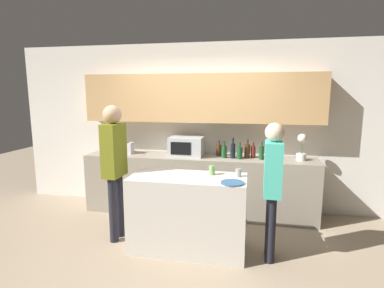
# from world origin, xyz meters

# --- Properties ---
(ground_plane) EXTENTS (14.00, 14.00, 0.00)m
(ground_plane) POSITION_xyz_m (0.00, 0.00, 0.00)
(ground_plane) COLOR gray
(back_wall) EXTENTS (6.40, 0.40, 2.70)m
(back_wall) POSITION_xyz_m (0.00, 1.66, 1.54)
(back_wall) COLOR silver
(back_wall) RESTS_ON ground_plane
(back_counter) EXTENTS (3.60, 0.62, 0.92)m
(back_counter) POSITION_xyz_m (0.00, 1.39, 0.46)
(back_counter) COLOR gray
(back_counter) RESTS_ON ground_plane
(kitchen_island) EXTENTS (1.38, 0.62, 0.92)m
(kitchen_island) POSITION_xyz_m (0.08, 0.23, 0.46)
(kitchen_island) COLOR beige
(kitchen_island) RESTS_ON ground_plane
(microwave) EXTENTS (0.52, 0.39, 0.30)m
(microwave) POSITION_xyz_m (-0.19, 1.39, 1.07)
(microwave) COLOR #B7BABC
(microwave) RESTS_ON back_counter
(toaster) EXTENTS (0.26, 0.16, 0.18)m
(toaster) POSITION_xyz_m (-1.22, 1.39, 1.02)
(toaster) COLOR silver
(toaster) RESTS_ON back_counter
(potted_plant) EXTENTS (0.14, 0.14, 0.39)m
(potted_plant) POSITION_xyz_m (1.54, 1.39, 1.12)
(potted_plant) COLOR silver
(potted_plant) RESTS_ON back_counter
(bottle_0) EXTENTS (0.09, 0.09, 0.24)m
(bottle_0) POSITION_xyz_m (0.31, 1.49, 1.02)
(bottle_0) COLOR #472814
(bottle_0) RESTS_ON back_counter
(bottle_1) EXTENTS (0.09, 0.09, 0.26)m
(bottle_1) POSITION_xyz_m (0.41, 1.36, 1.02)
(bottle_1) COLOR #194723
(bottle_1) RESTS_ON back_counter
(bottle_2) EXTENTS (0.07, 0.07, 0.31)m
(bottle_2) POSITION_xyz_m (0.54, 1.34, 1.04)
(bottle_2) COLOR black
(bottle_2) RESTS_ON back_counter
(bottle_3) EXTENTS (0.09, 0.09, 0.25)m
(bottle_3) POSITION_xyz_m (0.64, 1.32, 1.02)
(bottle_3) COLOR #194723
(bottle_3) RESTS_ON back_counter
(bottle_4) EXTENTS (0.09, 0.09, 0.29)m
(bottle_4) POSITION_xyz_m (0.75, 1.41, 1.03)
(bottle_4) COLOR #472814
(bottle_4) RESTS_ON back_counter
(bottle_5) EXTENTS (0.07, 0.07, 0.24)m
(bottle_5) POSITION_xyz_m (0.84, 1.44, 1.02)
(bottle_5) COLOR maroon
(bottle_5) RESTS_ON back_counter
(bottle_6) EXTENTS (0.07, 0.07, 0.27)m
(bottle_6) POSITION_xyz_m (0.96, 1.34, 1.03)
(bottle_6) COLOR #194723
(bottle_6) RESTS_ON back_counter
(plate_on_island) EXTENTS (0.26, 0.26, 0.01)m
(plate_on_island) POSITION_xyz_m (0.61, 0.04, 0.93)
(plate_on_island) COLOR #2D5684
(plate_on_island) RESTS_ON kitchen_island
(cup_0) EXTENTS (0.07, 0.07, 0.11)m
(cup_0) POSITION_xyz_m (0.35, 0.36, 0.98)
(cup_0) COLOR #74A859
(cup_0) RESTS_ON kitchen_island
(cup_1) EXTENTS (0.07, 0.07, 0.10)m
(cup_1) POSITION_xyz_m (0.67, 0.33, 0.97)
(cup_1) COLOR gray
(cup_1) RESTS_ON kitchen_island
(person_left) EXTENTS (0.23, 0.35, 1.75)m
(person_left) POSITION_xyz_m (-0.90, 0.30, 1.05)
(person_left) COLOR black
(person_left) RESTS_ON ground_plane
(person_center) EXTENTS (0.21, 0.35, 1.58)m
(person_center) POSITION_xyz_m (1.05, 0.19, 0.94)
(person_center) COLOR black
(person_center) RESTS_ON ground_plane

